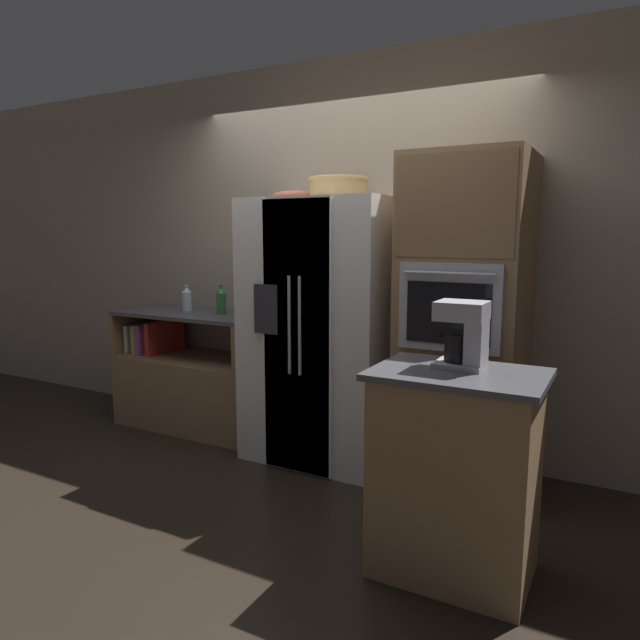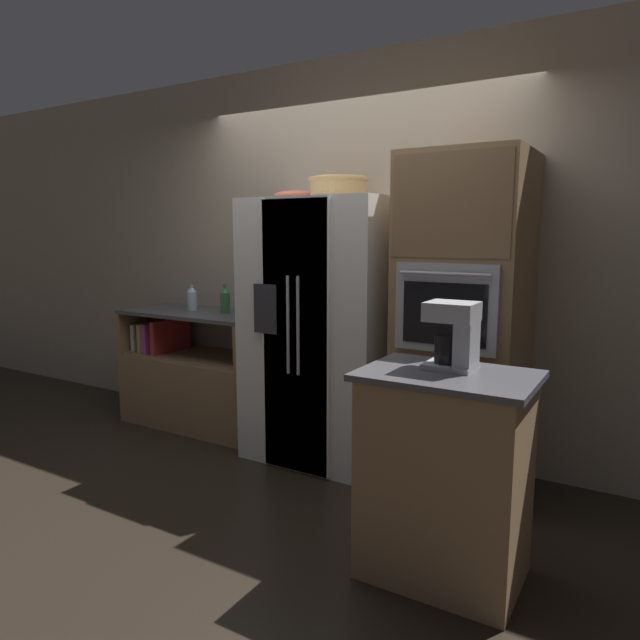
{
  "view_description": "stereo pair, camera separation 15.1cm",
  "coord_description": "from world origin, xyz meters",
  "px_view_note": "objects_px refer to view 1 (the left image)",
  "views": [
    {
      "loc": [
        1.79,
        -3.38,
        1.56
      ],
      "look_at": [
        -0.02,
        -0.06,
        0.99
      ],
      "focal_mm": 32.0,
      "sensor_mm": 36.0,
      "label": 1
    },
    {
      "loc": [
        1.92,
        -3.3,
        1.56
      ],
      "look_at": [
        -0.02,
        -0.06,
        0.99
      ],
      "focal_mm": 32.0,
      "sensor_mm": 36.0,
      "label": 2
    }
  ],
  "objects_px": {
    "coffee_maker": "(466,332)",
    "fruit_bowl": "(294,195)",
    "wall_oven": "(464,324)",
    "bottle_tall": "(187,299)",
    "bottle_short": "(221,300)",
    "refrigerator": "(323,331)",
    "wicker_basket": "(338,187)"
  },
  "relations": [
    {
      "from": "bottle_tall",
      "to": "fruit_bowl",
      "type": "bearing_deg",
      "value": -2.82
    },
    {
      "from": "refrigerator",
      "to": "fruit_bowl",
      "type": "height_order",
      "value": "fruit_bowl"
    },
    {
      "from": "wall_oven",
      "to": "fruit_bowl",
      "type": "distance_m",
      "value": 1.46
    },
    {
      "from": "bottle_tall",
      "to": "bottle_short",
      "type": "height_order",
      "value": "bottle_short"
    },
    {
      "from": "fruit_bowl",
      "to": "coffee_maker",
      "type": "distance_m",
      "value": 1.85
    },
    {
      "from": "fruit_bowl",
      "to": "bottle_short",
      "type": "distance_m",
      "value": 1.06
    },
    {
      "from": "refrigerator",
      "to": "bottle_tall",
      "type": "relative_size",
      "value": 8.51
    },
    {
      "from": "wall_oven",
      "to": "bottle_tall",
      "type": "height_order",
      "value": "wall_oven"
    },
    {
      "from": "coffee_maker",
      "to": "fruit_bowl",
      "type": "bearing_deg",
      "value": 147.8
    },
    {
      "from": "wall_oven",
      "to": "coffee_maker",
      "type": "xyz_separation_m",
      "value": [
        0.24,
        -0.9,
        0.11
      ]
    },
    {
      "from": "wall_oven",
      "to": "coffee_maker",
      "type": "bearing_deg",
      "value": -75.11
    },
    {
      "from": "fruit_bowl",
      "to": "coffee_maker",
      "type": "height_order",
      "value": "fruit_bowl"
    },
    {
      "from": "refrigerator",
      "to": "bottle_short",
      "type": "distance_m",
      "value": 0.97
    },
    {
      "from": "fruit_bowl",
      "to": "bottle_tall",
      "type": "distance_m",
      "value": 1.31
    },
    {
      "from": "wicker_basket",
      "to": "fruit_bowl",
      "type": "bearing_deg",
      "value": -174.6
    },
    {
      "from": "bottle_tall",
      "to": "coffee_maker",
      "type": "relative_size",
      "value": 0.7
    },
    {
      "from": "refrigerator",
      "to": "bottle_tall",
      "type": "distance_m",
      "value": 1.31
    },
    {
      "from": "wall_oven",
      "to": "bottle_tall",
      "type": "xyz_separation_m",
      "value": [
        -2.27,
        0.06,
        0.02
      ]
    },
    {
      "from": "fruit_bowl",
      "to": "bottle_tall",
      "type": "relative_size",
      "value": 1.43
    },
    {
      "from": "refrigerator",
      "to": "fruit_bowl",
      "type": "xyz_separation_m",
      "value": [
        -0.25,
        0.04,
        0.93
      ]
    },
    {
      "from": "coffee_maker",
      "to": "wicker_basket",
      "type": "bearing_deg",
      "value": 140.14
    },
    {
      "from": "fruit_bowl",
      "to": "bottle_short",
      "type": "bearing_deg",
      "value": 175.06
    },
    {
      "from": "fruit_bowl",
      "to": "wicker_basket",
      "type": "bearing_deg",
      "value": 5.4
    },
    {
      "from": "wicker_basket",
      "to": "bottle_short",
      "type": "bearing_deg",
      "value": 178.28
    },
    {
      "from": "fruit_bowl",
      "to": "bottle_short",
      "type": "relative_size",
      "value": 1.34
    },
    {
      "from": "bottle_tall",
      "to": "refrigerator",
      "type": "bearing_deg",
      "value": -4.02
    },
    {
      "from": "refrigerator",
      "to": "bottle_tall",
      "type": "bearing_deg",
      "value": 175.98
    },
    {
      "from": "refrigerator",
      "to": "fruit_bowl",
      "type": "bearing_deg",
      "value": 170.95
    },
    {
      "from": "bottle_tall",
      "to": "bottle_short",
      "type": "distance_m",
      "value": 0.34
    },
    {
      "from": "fruit_bowl",
      "to": "coffee_maker",
      "type": "relative_size",
      "value": 1.0
    },
    {
      "from": "bottle_short",
      "to": "coffee_maker",
      "type": "relative_size",
      "value": 0.75
    },
    {
      "from": "fruit_bowl",
      "to": "coffee_maker",
      "type": "bearing_deg",
      "value": -32.2
    }
  ]
}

